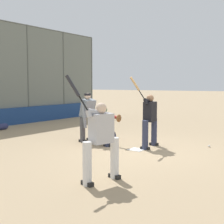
{
  "coord_description": "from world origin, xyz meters",
  "views": [
    {
      "loc": [
        7.79,
        4.59,
        1.92
      ],
      "look_at": [
        -0.16,
        -1.0,
        1.05
      ],
      "focal_mm": 50.0,
      "sensor_mm": 36.0,
      "label": 1
    }
  ],
  "objects": [
    {
      "name": "batter_at_plate",
      "position": [
        -0.51,
        0.14,
        0.88
      ],
      "size": [
        1.06,
        0.57,
        2.14
      ],
      "rotation": [
        0.0,
        0.0,
        0.11
      ],
      "color": "#2D334C",
      "rests_on": "ground_plane"
    },
    {
      "name": "umpire_home",
      "position": [
        -0.2,
        -2.04,
        0.87
      ],
      "size": [
        0.66,
        0.42,
        1.63
      ],
      "rotation": [
        0.0,
        0.0,
        -0.06
      ],
      "color": "#4C4C51",
      "rests_on": "ground_plane"
    },
    {
      "name": "ground_plane",
      "position": [
        0.0,
        0.0,
        0.0
      ],
      "size": [
        160.0,
        160.0,
        0.0
      ],
      "primitive_type": "plane",
      "color": "tan"
    },
    {
      "name": "baseball_loose",
      "position": [
        -1.59,
        1.62,
        0.04
      ],
      "size": [
        0.07,
        0.07,
        0.07
      ],
      "primitive_type": "sphere",
      "color": "white",
      "rests_on": "ground_plane"
    },
    {
      "name": "home_plate_marker",
      "position": [
        0.0,
        0.0,
        0.01
      ],
      "size": [
        0.43,
        0.43,
        0.01
      ],
      "primitive_type": "cube",
      "color": "white",
      "rests_on": "ground_plane"
    },
    {
      "name": "catcher_behind_plate",
      "position": [
        -0.07,
        -1.18,
        0.64
      ],
      "size": [
        0.69,
        0.8,
        1.24
      ],
      "rotation": [
        0.0,
        0.0,
        0.15
      ],
      "color": "#2D334C",
      "rests_on": "ground_plane"
    },
    {
      "name": "batter_on_deck",
      "position": [
        3.01,
        0.96,
        0.85
      ],
      "size": [
        0.89,
        0.77,
        2.1
      ],
      "rotation": [
        0.0,
        0.0,
        -0.23
      ],
      "color": "silver",
      "rests_on": "ground_plane"
    }
  ]
}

